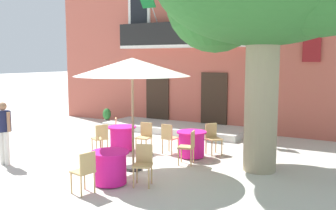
{
  "coord_description": "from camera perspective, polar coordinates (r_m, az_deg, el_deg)",
  "views": [
    {
      "loc": [
        5.76,
        -8.73,
        2.8
      ],
      "look_at": [
        -0.13,
        2.03,
        1.3
      ],
      "focal_mm": 39.57,
      "sensor_mm": 36.0,
      "label": 1
    }
  ],
  "objects": [
    {
      "name": "ground_plane",
      "position": [
        10.83,
        -4.57,
        -8.04
      ],
      "size": [
        120.0,
        120.0,
        0.0
      ],
      "primitive_type": "plane",
      "color": "beige"
    },
    {
      "name": "building_facade",
      "position": [
        17.12,
        5.67,
        10.11
      ],
      "size": [
        13.0,
        5.09,
        7.5
      ],
      "color": "#BC5B4C",
      "rests_on": "ground"
    },
    {
      "name": "entrance_step_platform",
      "position": [
        14.67,
        0.95,
        -3.54
      ],
      "size": [
        5.65,
        1.94,
        0.25
      ],
      "primitive_type": "cube",
      "color": "silver",
      "rests_on": "ground"
    },
    {
      "name": "cafe_table_near_tree",
      "position": [
        8.55,
        -8.92,
        -9.47
      ],
      "size": [
        0.86,
        0.86,
        0.76
      ],
      "color": "#DB1984",
      "rests_on": "ground"
    },
    {
      "name": "cafe_chair_near_tree_0",
      "position": [
        8.4,
        -3.83,
        -8.73
      ],
      "size": [
        0.52,
        0.52,
        0.91
      ],
      "color": "tan",
      "rests_on": "ground"
    },
    {
      "name": "cafe_chair_near_tree_1",
      "position": [
        9.23,
        -9.68,
        -7.37
      ],
      "size": [
        0.56,
        0.56,
        0.91
      ],
      "color": "tan",
      "rests_on": "ground"
    },
    {
      "name": "cafe_chair_near_tree_2",
      "position": [
        8.0,
        -12.7,
        -9.68
      ],
      "size": [
        0.47,
        0.47,
        0.91
      ],
      "color": "tan",
      "rests_on": "ground"
    },
    {
      "name": "cafe_table_middle",
      "position": [
        10.74,
        3.64,
        -6.0
      ],
      "size": [
        0.86,
        0.86,
        0.76
      ],
      "color": "#DB1984",
      "rests_on": "ground"
    },
    {
      "name": "cafe_chair_middle_0",
      "position": [
        9.98,
        3.24,
        -6.19
      ],
      "size": [
        0.48,
        0.48,
        0.91
      ],
      "color": "tan",
      "rests_on": "ground"
    },
    {
      "name": "cafe_chair_middle_1",
      "position": [
        11.13,
        6.9,
        -4.85
      ],
      "size": [
        0.56,
        0.56,
        0.91
      ],
      "color": "tan",
      "rests_on": "ground"
    },
    {
      "name": "cafe_chair_middle_2",
      "position": [
        11.05,
        0.13,
        -4.88
      ],
      "size": [
        0.45,
        0.45,
        0.91
      ],
      "color": "tan",
      "rests_on": "ground"
    },
    {
      "name": "cafe_table_front",
      "position": [
        11.58,
        -7.07,
        -5.09
      ],
      "size": [
        0.86,
        0.86,
        0.76
      ],
      "color": "#DB1984",
      "rests_on": "ground"
    },
    {
      "name": "cafe_chair_front_0",
      "position": [
        12.28,
        -7.54,
        -3.74
      ],
      "size": [
        0.56,
        0.56,
        0.91
      ],
      "color": "tan",
      "rests_on": "ground"
    },
    {
      "name": "cafe_chair_front_1",
      "position": [
        11.17,
        -10.36,
        -4.87
      ],
      "size": [
        0.54,
        0.54,
        0.91
      ],
      "color": "tan",
      "rests_on": "ground"
    },
    {
      "name": "cafe_chair_front_2",
      "position": [
        11.25,
        -3.59,
        -4.68
      ],
      "size": [
        0.43,
        0.43,
        0.91
      ],
      "color": "tan",
      "rests_on": "ground"
    },
    {
      "name": "cafe_umbrella",
      "position": [
        9.26,
        -5.54,
        5.78
      ],
      "size": [
        2.9,
        2.9,
        2.85
      ],
      "color": "#997A56",
      "rests_on": "ground"
    },
    {
      "name": "ground_planter_left",
      "position": [
        16.17,
        -9.39,
        -1.66
      ],
      "size": [
        0.35,
        0.35,
        0.72
      ],
      "color": "slate",
      "rests_on": "ground"
    },
    {
      "name": "pedestrian_near_entrance",
      "position": [
        10.77,
        -24.0,
        -3.48
      ],
      "size": [
        0.53,
        0.39,
        1.69
      ],
      "color": "silver",
      "rests_on": "ground"
    }
  ]
}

